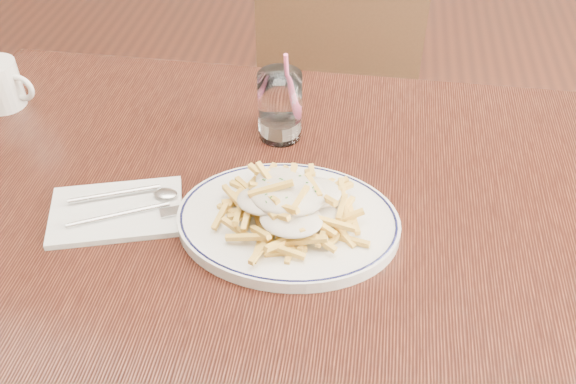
% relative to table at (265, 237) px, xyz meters
% --- Properties ---
extents(table, '(1.20, 0.80, 0.75)m').
position_rel_table_xyz_m(table, '(0.00, 0.00, 0.00)').
color(table, black).
rests_on(table, ground).
extents(chair_far, '(0.48, 0.48, 0.88)m').
position_rel_table_xyz_m(chair_far, '(0.04, 0.77, -0.18)').
color(chair_far, black).
rests_on(chair_far, ground).
extents(fries_plate, '(0.40, 0.37, 0.02)m').
position_rel_table_xyz_m(fries_plate, '(0.05, -0.05, 0.09)').
color(fries_plate, silver).
rests_on(fries_plate, table).
extents(loaded_fries, '(0.23, 0.20, 0.06)m').
position_rel_table_xyz_m(loaded_fries, '(0.05, -0.05, 0.13)').
color(loaded_fries, gold).
rests_on(loaded_fries, fries_plate).
extents(napkin, '(0.23, 0.18, 0.01)m').
position_rel_table_xyz_m(napkin, '(-0.22, -0.06, 0.08)').
color(napkin, silver).
rests_on(napkin, table).
extents(cutlery, '(0.19, 0.14, 0.01)m').
position_rel_table_xyz_m(cutlery, '(-0.22, -0.05, 0.09)').
color(cutlery, silver).
rests_on(cutlery, napkin).
extents(water_glass, '(0.08, 0.08, 0.17)m').
position_rel_table_xyz_m(water_glass, '(-0.00, 0.18, 0.13)').
color(water_glass, white).
rests_on(water_glass, table).
extents(coffee_mug, '(0.11, 0.08, 0.09)m').
position_rel_table_xyz_m(coffee_mug, '(-0.52, 0.20, 0.12)').
color(coffee_mug, silver).
rests_on(coffee_mug, table).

